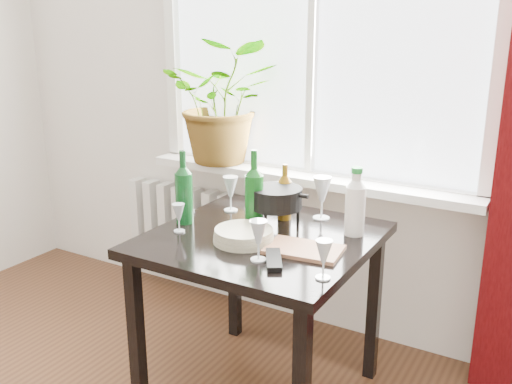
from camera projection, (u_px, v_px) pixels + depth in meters
The scene contains 18 objects.
window at pixel (315, 13), 2.64m from camera, with size 1.72×0.08×1.62m.
windowsill at pixel (305, 177), 2.80m from camera, with size 1.72×0.20×0.04m.
radiator at pixel (189, 233), 3.32m from camera, with size 0.80×0.10×0.55m.
table at pixel (262, 256), 2.31m from camera, with size 0.85×0.85×0.74m.
potted_plant at pixel (224, 101), 2.94m from camera, with size 0.58×0.50×0.64m, color #317D21.
wine_bottle_left at pixel (184, 187), 2.38m from camera, with size 0.07×0.07×0.32m, color #0B3D16, non-canonical shape.
wine_bottle_right at pixel (254, 189), 2.33m from camera, with size 0.08×0.08×0.33m, color #0E4914, non-canonical shape.
bottle_amber at pixel (285, 192), 2.44m from camera, with size 0.06×0.06×0.25m, color brown, non-canonical shape.
cleaning_bottle at pixel (355, 201), 2.25m from camera, with size 0.08×0.08×0.28m, color silver, non-canonical shape.
wineglass_front_right at pixel (258, 240), 2.02m from camera, with size 0.07×0.07×0.15m, color silver, non-canonical shape.
wineglass_far_right at pixel (324, 259), 1.88m from camera, with size 0.06×0.06×0.14m, color silver, non-canonical shape.
wineglass_back_center at pixel (322, 197), 2.45m from camera, with size 0.08×0.08×0.19m, color silver, non-canonical shape.
wineglass_back_left at pixel (231, 193), 2.55m from camera, with size 0.07×0.07×0.16m, color silver, non-canonical shape.
wineglass_front_left at pixel (179, 218), 2.30m from camera, with size 0.05×0.05×0.12m, color #B2BBC0, non-canonical shape.
plate_stack at pixel (244, 235), 2.21m from camera, with size 0.24×0.24×0.05m, color beige.
fondue_pot at pixel (276, 207), 2.36m from camera, with size 0.24×0.21×0.17m, color black, non-canonical shape.
tv_remote at pixel (274, 260), 2.02m from camera, with size 0.05×0.18×0.02m, color black.
cutting_board at pixel (304, 250), 2.12m from camera, with size 0.28×0.18×0.01m, color #A66D4B.
Camera 1 is at (1.16, -0.31, 1.56)m, focal length 40.00 mm.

